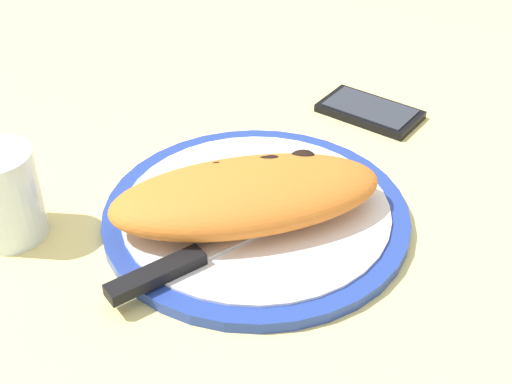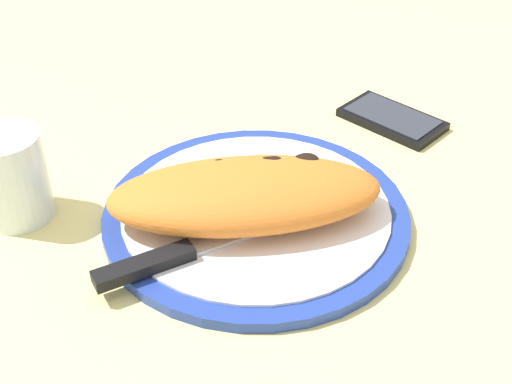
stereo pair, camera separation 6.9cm
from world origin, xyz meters
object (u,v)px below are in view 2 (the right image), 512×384
calzone (246,194)px  knife (181,253)px  plate (256,214)px  smartphone (392,119)px  water_glass (13,182)px  fork (257,174)px

calzone → knife: (6.45, 5.70, -2.12)cm
plate → smartphone: plate is taller
plate → calzone: size_ratio=1.15×
knife → water_glass: bearing=-31.1°
calzone → water_glass: bearing=-10.6°
smartphone → plate: bearing=43.3°
fork → knife: knife is taller
fork → smartphone: size_ratio=1.09×
smartphone → water_glass: bearing=18.5°
fork → water_glass: size_ratio=1.60×
calzone → water_glass: (23.04, -4.31, -0.06)cm
knife → fork: bearing=-123.6°
fork → calzone: bearing=74.9°
plate → fork: 5.74cm
plate → water_glass: water_glass is taller
water_glass → smartphone: bearing=-161.5°
water_glass → calzone: bearing=169.4°
calzone → smartphone: 27.45cm
fork → water_glass: bearing=5.5°
smartphone → water_glass: size_ratio=1.46×
calzone → smartphone: calzone is taller
calzone → plate: bearing=-135.9°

